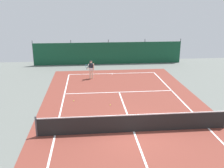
{
  "coord_description": "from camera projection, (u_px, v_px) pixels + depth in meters",
  "views": [
    {
      "loc": [
        -2.34,
        -12.26,
        6.55
      ],
      "look_at": [
        -0.61,
        5.7,
        0.9
      ],
      "focal_mm": 41.89,
      "sensor_mm": 36.0,
      "label": 1
    }
  ],
  "objects": [
    {
      "name": "ground_plane",
      "position": [
        134.0,
        132.0,
        13.82
      ],
      "size": [
        36.0,
        36.0,
        0.0
      ],
      "primitive_type": "plane",
      "color": "slate"
    },
    {
      "name": "court_surface",
      "position": [
        134.0,
        132.0,
        13.82
      ],
      "size": [
        11.02,
        26.6,
        0.01
      ],
      "color": "brown",
      "rests_on": "ground"
    },
    {
      "name": "tennis_net",
      "position": [
        134.0,
        123.0,
        13.67
      ],
      "size": [
        10.12,
        0.1,
        1.1
      ],
      "color": "black",
      "rests_on": "ground"
    },
    {
      "name": "back_fence",
      "position": [
        108.0,
        57.0,
        29.36
      ],
      "size": [
        16.3,
        0.98,
        2.7
      ],
      "color": "#14472D",
      "rests_on": "ground"
    },
    {
      "name": "tennis_player",
      "position": [
        91.0,
        68.0,
        23.18
      ],
      "size": [
        0.8,
        0.68,
        1.64
      ],
      "rotation": [
        0.0,
        0.0,
        2.9
      ],
      "color": "beige",
      "rests_on": "ground"
    },
    {
      "name": "tennis_ball_near_player",
      "position": [
        74.0,
        101.0,
        18.08
      ],
      "size": [
        0.07,
        0.07,
        0.07
      ],
      "primitive_type": "sphere",
      "color": "#CCDB33",
      "rests_on": "ground"
    },
    {
      "name": "tennis_ball_midcourt",
      "position": [
        96.0,
        74.0,
        24.74
      ],
      "size": [
        0.07,
        0.07,
        0.07
      ],
      "primitive_type": "sphere",
      "color": "#CCDB33",
      "rests_on": "ground"
    },
    {
      "name": "tennis_ball_by_sideline",
      "position": [
        110.0,
        105.0,
        17.36
      ],
      "size": [
        0.07,
        0.07,
        0.07
      ],
      "primitive_type": "sphere",
      "color": "#CCDB33",
      "rests_on": "ground"
    }
  ]
}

